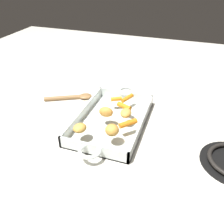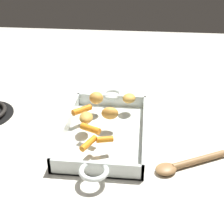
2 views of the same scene
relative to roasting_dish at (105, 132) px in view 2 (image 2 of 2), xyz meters
name	(u,v)px [view 2 (image 2 of 2)]	position (x,y,z in m)	size (l,w,h in m)	color
ground_plane	(105,136)	(0.00, 0.00, -0.01)	(2.40, 2.40, 0.00)	silver
roasting_dish	(105,132)	(0.00, 0.00, 0.00)	(0.49, 0.24, 0.05)	silver
baby_carrot_northwest	(105,139)	(-0.10, -0.01, 0.04)	(0.02, 0.02, 0.05)	orange
baby_carrot_center_left	(89,143)	(-0.12, 0.03, 0.04)	(0.02, 0.02, 0.06)	orange
baby_carrot_southeast	(90,129)	(-0.05, 0.03, 0.04)	(0.02, 0.02, 0.06)	orange
baby_carrot_short	(82,110)	(0.05, 0.08, 0.04)	(0.02, 0.02, 0.07)	orange
potato_golden_large	(110,113)	(0.02, -0.01, 0.05)	(0.05, 0.03, 0.04)	gold
potato_golden_small	(86,118)	(0.00, 0.06, 0.05)	(0.05, 0.04, 0.03)	gold
potato_halved	(96,98)	(0.12, 0.04, 0.05)	(0.05, 0.05, 0.04)	gold
potato_whole	(129,98)	(0.14, -0.06, 0.05)	(0.04, 0.05, 0.03)	gold
serving_spoon	(183,164)	(-0.12, -0.23, 0.00)	(0.13, 0.20, 0.02)	olive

